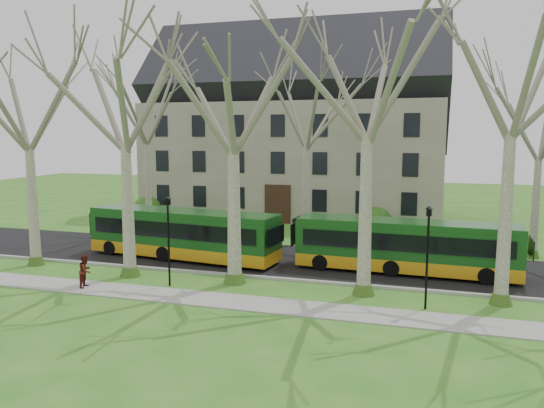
{
  "coord_description": "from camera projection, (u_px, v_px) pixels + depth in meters",
  "views": [
    {
      "loc": [
        6.01,
        -23.59,
        7.39
      ],
      "look_at": [
        -1.98,
        3.0,
        3.67
      ],
      "focal_mm": 35.0,
      "sensor_mm": 36.0,
      "label": 1
    }
  ],
  "objects": [
    {
      "name": "sidewalk",
      "position": [
        279.0,
        306.0,
        22.71
      ],
      "size": [
        70.0,
        2.0,
        0.06
      ],
      "primitive_type": "cube",
      "color": "gray",
      "rests_on": "ground"
    },
    {
      "name": "building",
      "position": [
        296.0,
        126.0,
        48.51
      ],
      "size": [
        26.5,
        12.2,
        16.0
      ],
      "color": "gray",
      "rests_on": "ground"
    },
    {
      "name": "tree_row_far",
      "position": [
        316.0,
        154.0,
        35.12
      ],
      "size": [
        33.0,
        7.0,
        12.0
      ],
      "color": "gray",
      "rests_on": "ground"
    },
    {
      "name": "hedges",
      "position": [
        280.0,
        219.0,
        39.58
      ],
      "size": [
        30.6,
        8.6,
        2.0
      ],
      "color": "#31631C",
      "rests_on": "ground"
    },
    {
      "name": "ground",
      "position": [
        294.0,
        290.0,
        25.09
      ],
      "size": [
        120.0,
        120.0,
        0.0
      ],
      "primitive_type": "plane",
      "color": "#2D7120",
      "rests_on": "ground"
    },
    {
      "name": "bus_lead",
      "position": [
        182.0,
        234.0,
        31.18
      ],
      "size": [
        11.95,
        3.89,
        2.93
      ],
      "primitive_type": null,
      "rotation": [
        0.0,
        0.0,
        -0.12
      ],
      "color": "#154A17",
      "rests_on": "road"
    },
    {
      "name": "tree_row_verge",
      "position": [
        296.0,
        142.0,
        24.45
      ],
      "size": [
        49.0,
        7.0,
        14.0
      ],
      "color": "gray",
      "rests_on": "ground"
    },
    {
      "name": "curb",
      "position": [
        301.0,
        281.0,
        26.5
      ],
      "size": [
        80.0,
        0.25,
        0.14
      ],
      "primitive_type": "cube",
      "color": "#A5A39E",
      "rests_on": "ground"
    },
    {
      "name": "road",
      "position": [
        318.0,
        263.0,
        30.31
      ],
      "size": [
        80.0,
        8.0,
        0.06
      ],
      "primitive_type": "cube",
      "color": "black",
      "rests_on": "ground"
    },
    {
      "name": "lamp_row",
      "position": [
        289.0,
        241.0,
        23.8
      ],
      "size": [
        36.22,
        0.22,
        4.3
      ],
      "color": "black",
      "rests_on": "ground"
    },
    {
      "name": "pedestrian_b",
      "position": [
        85.0,
        271.0,
        25.37
      ],
      "size": [
        0.7,
        0.85,
        1.58
      ],
      "primitive_type": "imported",
      "rotation": [
        0.0,
        0.0,
        1.72
      ],
      "color": "#4E1811",
      "rests_on": "sidewalk"
    },
    {
      "name": "bus_follow",
      "position": [
        405.0,
        246.0,
        27.98
      ],
      "size": [
        11.52,
        2.91,
        2.86
      ],
      "primitive_type": null,
      "rotation": [
        0.0,
        0.0,
        -0.05
      ],
      "color": "#154A17",
      "rests_on": "road"
    }
  ]
}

